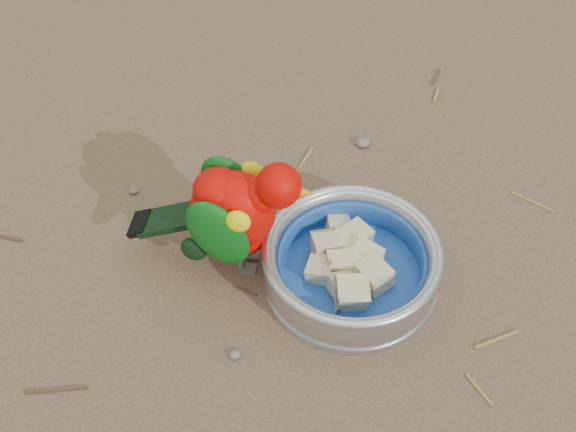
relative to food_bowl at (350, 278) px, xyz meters
name	(u,v)px	position (x,y,z in m)	size (l,w,h in m)	color
ground	(374,318)	(0.00, -0.06, -0.01)	(60.00, 60.00, 0.00)	brown
food_bowl	(350,278)	(0.00, 0.00, 0.00)	(0.21, 0.21, 0.02)	#B2B2BA
bowl_wall	(352,262)	(0.00, 0.00, 0.03)	(0.21, 0.21, 0.04)	#B2B2BA
fruit_wedges	(351,266)	(0.00, 0.00, 0.02)	(0.12, 0.12, 0.03)	beige
lory_parrot	(237,218)	(-0.11, 0.08, 0.07)	(0.09, 0.20, 0.16)	#C30700
ground_debris	(318,291)	(-0.04, 0.00, -0.01)	(0.90, 0.80, 0.01)	olive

